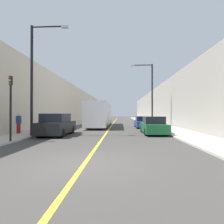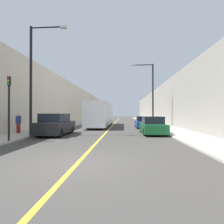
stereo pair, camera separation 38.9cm
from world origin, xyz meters
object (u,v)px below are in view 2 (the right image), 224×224
Objects in this scene: car_right_near at (152,126)px; street_lamp_left at (34,73)px; bus at (101,114)px; street_lamp_right at (151,91)px; pedestrian at (18,123)px; car_right_mid at (143,122)px; parked_suv_left at (56,125)px; traffic_light at (9,106)px.

street_lamp_left is at bearing -165.95° from car_right_near.
street_lamp_right is (6.77, -0.77, 3.14)m from bus.
street_lamp_left is 4.65m from pedestrian.
car_right_near reaches higher than car_right_mid.
street_lamp_left is (-1.34, -1.06, 4.12)m from parked_suv_left.
street_lamp_right reaches higher than parked_suv_left.
traffic_light is at bearing -111.41° from parked_suv_left.
car_right_near is at bearing 14.05° from street_lamp_left.
pedestrian is (-2.07, 1.33, -3.95)m from street_lamp_left.
traffic_light is 4.68m from pedestrian.
traffic_light is (-9.56, -11.96, 1.64)m from car_right_mid.
bus reaches higher than pedestrian.
street_lamp_left is 4.93× the size of pedestrian.
pedestrian reaches higher than car_right_near.
parked_suv_left is at bearing 38.34° from street_lamp_left.
car_right_near is at bearing -57.09° from bus.
bus is 11.46m from pedestrian.
street_lamp_right is 17.13m from traffic_light.
parked_suv_left is 1.12× the size of traffic_light.
bus is 2.62× the size of car_right_mid.
pedestrian reaches higher than car_right_mid.
street_lamp_right is 4.81× the size of pedestrian.
traffic_light is at bearing -106.08° from bus.
parked_suv_left is 4.33m from traffic_light.
car_right_near is 9.05m from street_lamp_right.
car_right_mid is at bearing 34.52° from pedestrian.
car_right_near is 10.68m from street_lamp_left.
bus is 10.41m from parked_suv_left.
car_right_mid is (-0.09, 6.85, -0.04)m from car_right_near.
street_lamp_left is (-9.50, -2.38, 4.25)m from car_right_near.
traffic_light is (-10.76, -13.08, -2.55)m from street_lamp_right.
bus reaches higher than parked_suv_left.
bus is 1.47× the size of street_lamp_left.
street_lamp_left reaches higher than bus.
car_right_mid is 13.87m from street_lamp_left.
street_lamp_right is at bearing 45.05° from parked_suv_left.
car_right_mid is 4.50m from street_lamp_right.
street_lamp_right reaches higher than car_right_mid.
bus is at bearing 161.26° from car_right_mid.
car_right_mid is 0.58× the size of street_lamp_right.
pedestrian is at bearing 175.41° from parked_suv_left.
car_right_near is at bearing -97.94° from street_lamp_right.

